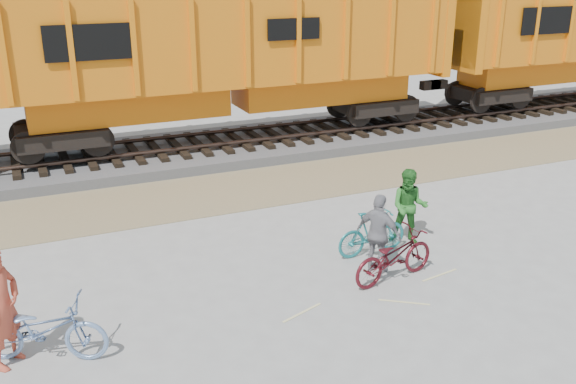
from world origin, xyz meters
The scene contains 11 objects.
ground centered at (0.00, 0.00, 0.00)m, with size 120.00×120.00×0.00m, color #9E9E99.
gravel_strip centered at (0.00, 5.50, 0.01)m, with size 120.00×3.00×0.02m, color #91815A.
ballast_bed centered at (0.00, 9.00, 0.15)m, with size 120.00×4.00×0.30m, color slate.
track centered at (0.00, 9.00, 0.47)m, with size 120.00×2.60×0.24m.
hopper_car_center centered at (1.12, 9.00, 3.01)m, with size 14.00×3.13×4.65m.
bicycle_blue centered at (-5.10, -0.46, 0.51)m, with size 0.68×1.94×1.02m, color #6E8DBA.
bicycle_teal centered at (1.29, 0.76, 0.47)m, with size 0.45×1.58×0.95m, color #1E777A.
bicycle_maroon centered at (1.08, -0.38, 0.49)m, with size 0.64×1.85×0.97m, color #4B1017.
person_solo centered at (-5.60, -0.36, 0.95)m, with size 0.69×0.45×1.90m, color #BC4731.
person_man centered at (2.29, 0.96, 0.81)m, with size 0.79×0.61×1.62m, color #286E26.
person_woman centered at (0.98, 0.02, 0.79)m, with size 0.93×0.39×1.58m, color gray.
Camera 1 is at (-5.07, -9.50, 5.70)m, focal length 40.00 mm.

